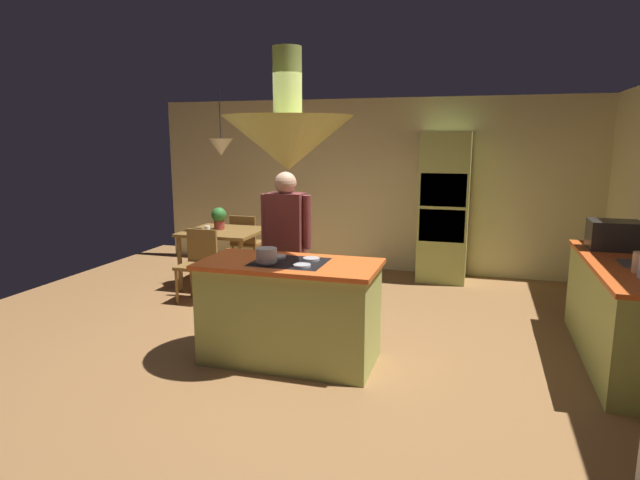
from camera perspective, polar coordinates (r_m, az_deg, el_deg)
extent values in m
plane|color=olive|center=(5.13, -2.40, -11.79)|extent=(8.16, 8.16, 0.00)
cube|color=beige|center=(8.11, 5.56, 5.83)|extent=(6.80, 0.10, 2.55)
cube|color=#A8B259|center=(4.81, -3.23, -7.87)|extent=(1.51, 0.73, 0.87)
cube|color=#E05B23|center=(4.68, -3.29, -2.60)|extent=(1.57, 0.79, 0.04)
cube|color=black|center=(4.68, -3.29, -2.42)|extent=(0.64, 0.52, 0.01)
cylinder|color=#B2B2B7|center=(4.61, -5.72, -2.46)|extent=(0.15, 0.15, 0.02)
cylinder|color=#B2B2B7|center=(4.50, -1.95, -2.74)|extent=(0.15, 0.15, 0.02)
cylinder|color=#B2B2B7|center=(4.85, -4.55, -1.78)|extent=(0.15, 0.15, 0.02)
cylinder|color=#B2B2B7|center=(4.74, -0.94, -2.03)|extent=(0.15, 0.15, 0.02)
cube|color=#A8B259|center=(5.45, 29.70, -7.04)|extent=(0.62, 2.09, 0.87)
cube|color=#E05B23|center=(5.34, 30.15, -2.38)|extent=(0.66, 2.13, 0.04)
cube|color=#A8B259|center=(7.60, 13.11, 3.41)|extent=(0.66, 0.62, 2.06)
cube|color=black|center=(7.28, 13.05, 5.24)|extent=(0.60, 0.04, 0.44)
cube|color=black|center=(7.34, 12.89, 1.51)|extent=(0.60, 0.04, 0.44)
cube|color=brown|center=(7.27, -10.24, 0.88)|extent=(1.00, 0.94, 0.04)
cylinder|color=brown|center=(7.20, -14.75, -2.48)|extent=(0.06, 0.06, 0.72)
cylinder|color=brown|center=(6.79, -8.39, -3.04)|extent=(0.06, 0.06, 0.72)
cylinder|color=brown|center=(7.90, -11.65, -1.19)|extent=(0.06, 0.06, 0.72)
cylinder|color=brown|center=(7.53, -5.74, -1.61)|extent=(0.06, 0.06, 0.72)
cylinder|color=tan|center=(5.53, -4.45, -5.67)|extent=(0.14, 0.14, 0.81)
cylinder|color=tan|center=(5.47, -2.68, -5.84)|extent=(0.14, 0.14, 0.81)
cube|color=brown|center=(5.34, -3.66, 1.68)|extent=(0.36, 0.22, 0.63)
cylinder|color=brown|center=(5.41, -5.85, 2.11)|extent=(0.09, 0.09, 0.53)
cylinder|color=brown|center=(5.26, -1.41, 1.91)|extent=(0.09, 0.09, 0.53)
sphere|color=tan|center=(5.29, -3.71, 6.10)|extent=(0.22, 0.22, 0.22)
cone|color=#A8B259|center=(4.55, -3.44, 10.30)|extent=(1.10, 1.10, 0.45)
cylinder|color=#A8B259|center=(4.58, -3.51, 16.57)|extent=(0.24, 0.24, 0.55)
cone|color=beige|center=(7.16, -10.55, 9.74)|extent=(0.32, 0.32, 0.22)
cylinder|color=black|center=(7.17, -10.66, 13.01)|extent=(0.01, 0.01, 0.60)
cube|color=brown|center=(6.66, -13.15, -2.77)|extent=(0.40, 0.40, 0.04)
cube|color=brown|center=(6.77, -12.48, -0.62)|extent=(0.40, 0.04, 0.42)
cylinder|color=brown|center=(6.66, -15.07, -4.86)|extent=(0.04, 0.04, 0.43)
cylinder|color=brown|center=(6.49, -12.50, -5.15)|extent=(0.04, 0.04, 0.43)
cylinder|color=brown|center=(6.94, -13.60, -4.16)|extent=(0.04, 0.04, 0.43)
cylinder|color=brown|center=(6.78, -11.11, -4.41)|extent=(0.04, 0.04, 0.43)
cube|color=brown|center=(8.01, -7.68, -0.32)|extent=(0.40, 0.40, 0.04)
cube|color=brown|center=(7.81, -8.26, 1.02)|extent=(0.40, 0.04, 0.42)
cylinder|color=brown|center=(8.14, -6.06, -1.72)|extent=(0.04, 0.04, 0.43)
cylinder|color=brown|center=(8.27, -8.23, -1.56)|extent=(0.04, 0.04, 0.43)
cylinder|color=brown|center=(7.83, -7.02, -2.23)|extent=(0.04, 0.04, 0.43)
cylinder|color=brown|center=(7.97, -9.26, -2.06)|extent=(0.04, 0.04, 0.43)
cylinder|color=#99382D|center=(7.34, -10.72, 1.59)|extent=(0.14, 0.14, 0.12)
sphere|color=#2D722D|center=(7.32, -10.76, 2.67)|extent=(0.20, 0.20, 0.20)
cylinder|color=white|center=(7.10, -11.95, 1.12)|extent=(0.07, 0.07, 0.09)
cube|color=#232326|center=(5.91, 28.94, 0.46)|extent=(0.46, 0.36, 0.28)
cylinder|color=#B2B2B7|center=(4.60, -5.74, -1.61)|extent=(0.18, 0.18, 0.12)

